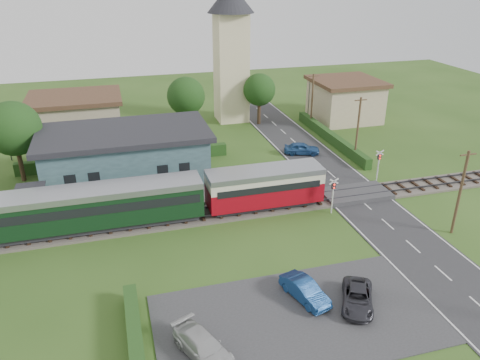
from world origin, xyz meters
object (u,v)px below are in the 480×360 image
object	(u,v)px
church_tower	(231,44)
car_park_dark	(357,298)
car_park_silver	(203,346)
car_on_road	(302,148)
crossing_signal_near	(333,191)
house_east	(345,99)
equipment_hut	(32,201)
car_park_blue	(305,290)
house_west	(77,118)
crossing_signal_far	(379,161)
pedestrian_far	(68,201)
train	(58,211)
station_building	(126,156)
pedestrian_near	(217,186)

from	to	relation	value
church_tower	car_park_dark	xyz separation A→B (m)	(-2.43, -39.93, -9.59)
car_park_silver	car_on_road	bearing A→B (deg)	33.88
crossing_signal_near	house_east	bearing A→B (deg)	60.87
equipment_hut	car_park_blue	distance (m)	23.61
house_west	crossing_signal_far	world-z (taller)	house_west
church_tower	car_park_blue	xyz separation A→B (m)	(-5.33, -38.43, -9.52)
car_park_blue	crossing_signal_near	bearing A→B (deg)	39.37
church_tower	crossing_signal_far	bearing A→B (deg)	-69.98
car_park_silver	pedestrian_far	bearing A→B (deg)	88.86
train	crossing_signal_far	xyz separation A→B (m)	(29.28, 2.39, -0.04)
equipment_hut	station_building	world-z (taller)	station_building
train	church_tower	size ratio (longest dim) A/B	2.45
house_west	crossing_signal_far	xyz separation A→B (m)	(28.60, -20.61, -0.65)
car_park_blue	car_on_road	bearing A→B (deg)	51.11
station_building	pedestrian_near	xyz separation A→B (m)	(7.45, -6.41, -1.30)
station_building	church_tower	world-z (taller)	church_tower
crossing_signal_near	church_tower	bearing A→B (deg)	92.82
house_east	crossing_signal_far	xyz separation A→B (m)	(-6.40, -19.61, -0.66)
train	car_park_blue	bearing A→B (deg)	-39.01
crossing_signal_near	pedestrian_near	distance (m)	10.27
car_park_blue	car_park_dark	size ratio (longest dim) A/B	0.95
car_park_blue	train	bearing A→B (deg)	124.24
church_tower	house_east	world-z (taller)	church_tower
car_park_dark	pedestrian_near	world-z (taller)	pedestrian_near
house_west	pedestrian_far	size ratio (longest dim) A/B	5.68
house_west	car_park_dark	distance (m)	40.95
house_west	car_park_blue	bearing A→B (deg)	-67.51
station_building	car_park_dark	distance (m)	26.22
crossing_signal_near	train	bearing A→B (deg)	173.78
car_on_road	station_building	bearing A→B (deg)	115.50
house_east	equipment_hut	bearing A→B (deg)	-153.68
car_on_road	train	bearing A→B (deg)	133.27
crossing_signal_far	train	bearing A→B (deg)	-175.33
pedestrian_far	church_tower	bearing A→B (deg)	-58.22
house_east	crossing_signal_far	world-z (taller)	house_east
station_building	car_park_dark	world-z (taller)	station_building
car_park_blue	car_park_dark	distance (m)	3.26
car_park_silver	equipment_hut	bearing A→B (deg)	95.61
equipment_hut	church_tower	world-z (taller)	church_tower
car_park_blue	car_park_dark	world-z (taller)	car_park_blue
equipment_hut	pedestrian_far	world-z (taller)	equipment_hut
house_west	car_on_road	distance (m)	27.08
crossing_signal_far	pedestrian_near	size ratio (longest dim) A/B	1.73
equipment_hut	pedestrian_near	size ratio (longest dim) A/B	1.35
car_park_dark	crossing_signal_far	bearing A→B (deg)	83.62
car_on_road	car_park_silver	world-z (taller)	car_on_road
car_park_dark	pedestrian_far	world-z (taller)	pedestrian_far
equipment_hut	crossing_signal_far	bearing A→B (deg)	-1.46
crossing_signal_near	car_park_blue	size ratio (longest dim) A/B	0.86
pedestrian_far	crossing_signal_near	bearing A→B (deg)	-121.05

